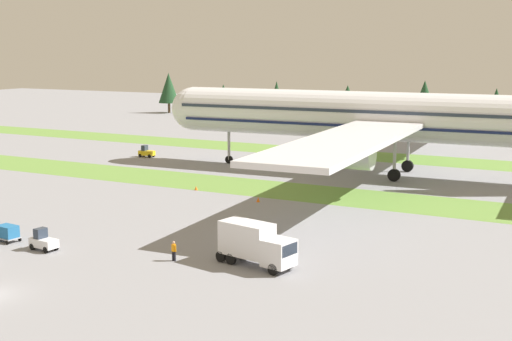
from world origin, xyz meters
TOP-DOWN VIEW (x-y plane):
  - grass_strip_near at (0.00, 44.91)m, footprint 320.00×10.36m
  - grass_strip_far at (0.00, 77.62)m, footprint 320.00×10.36m
  - airliner at (11.32, 61.37)m, footprint 69.35×85.15m
  - baggage_tug at (-4.87, 10.81)m, footprint 2.73×1.58m
  - cargo_dolly_lead at (-9.86, 11.37)m, footprint 2.35×1.73m
  - catering_truck at (14.16, 15.41)m, footprint 7.28×3.65m
  - pushback_tractor at (-28.99, 59.58)m, footprint 2.66×1.41m
  - ground_crew_marshaller at (7.37, 13.44)m, footprint 0.55×0.36m
  - ground_crew_loader at (11.56, 16.90)m, footprint 0.54×0.36m
  - taxiway_marker_0 at (-7.00, 39.96)m, footprint 0.44×0.44m
  - taxiway_marker_1 at (3.24, 37.33)m, footprint 0.44×0.44m
  - distant_tree_line at (8.37, 126.48)m, footprint 150.99×10.32m

SIDE VIEW (x-z plane):
  - grass_strip_near at x=0.00m, z-range 0.00..0.01m
  - grass_strip_far at x=0.00m, z-range 0.00..0.01m
  - taxiway_marker_0 at x=-7.00m, z-range 0.00..0.51m
  - taxiway_marker_1 at x=3.24m, z-range 0.00..0.63m
  - baggage_tug at x=-4.87m, z-range -0.17..1.80m
  - pushback_tractor at x=-28.99m, z-range -0.17..1.80m
  - cargo_dolly_lead at x=-9.86m, z-range 0.14..1.69m
  - ground_crew_marshaller at x=7.37m, z-range 0.08..1.82m
  - ground_crew_loader at x=11.56m, z-range 0.08..1.82m
  - catering_truck at x=14.16m, z-range 0.16..3.74m
  - distant_tree_line at x=8.37m, z-range 0.73..12.59m
  - airliner at x=11.32m, z-range -3.33..20.17m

